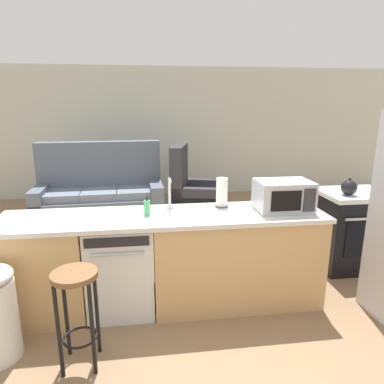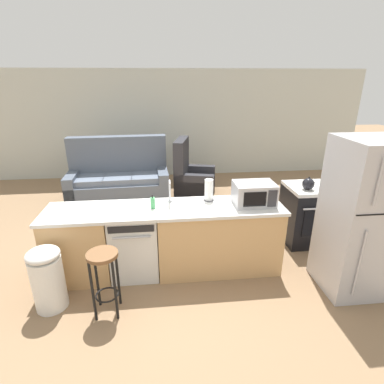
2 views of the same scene
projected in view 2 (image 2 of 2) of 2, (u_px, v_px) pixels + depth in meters
The scene contains 15 objects.
ground_plane at pixel (156, 270), 3.98m from camera, with size 24.00×24.00×0.00m, color #896B4C.
wall_back at pixel (167, 125), 7.44m from camera, with size 10.00×0.06×2.60m.
kitchen_counter at pixel (173, 241), 3.85m from camera, with size 2.94×0.66×0.90m.
dishwasher at pixel (135, 243), 3.81m from camera, with size 0.58×0.61×0.84m.
stove_range at pixel (310, 214), 4.56m from camera, with size 0.76×0.68×0.90m.
refrigerator at pixel (362, 218), 3.38m from camera, with size 0.72×0.73×1.82m.
microwave at pixel (254, 194), 3.73m from camera, with size 0.50×0.37×0.28m.
sink_faucet at pixel (170, 193), 3.79m from camera, with size 0.07×0.18×0.30m.
paper_towel_roll at pixel (209, 190), 3.85m from camera, with size 0.14×0.14×0.28m.
soap_bottle at pixel (153, 203), 3.63m from camera, with size 0.06×0.06×0.18m.
kettle at pixel (308, 184), 4.24m from camera, with size 0.21×0.17×0.19m.
bar_stool at pixel (104, 270), 3.09m from camera, with size 0.32×0.32×0.74m.
trash_bin at pixel (47, 278), 3.22m from camera, with size 0.35×0.35×0.74m.
couch at pixel (119, 180), 6.25m from camera, with size 2.04×0.99×1.27m.
armchair at pixel (191, 178), 6.48m from camera, with size 0.98×1.01×1.20m.
Camera 2 is at (0.12, -3.38, 2.40)m, focal length 28.00 mm.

